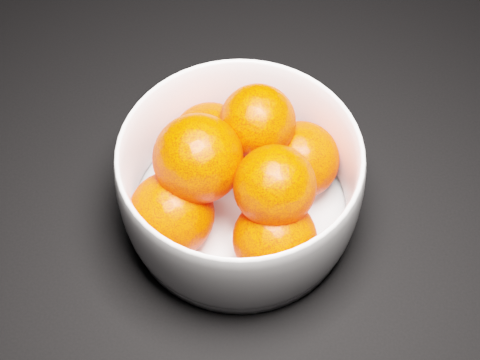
# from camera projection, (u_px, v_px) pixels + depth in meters

# --- Properties ---
(bowl) EXTENTS (0.20, 0.20, 0.10)m
(bowl) POSITION_uv_depth(u_px,v_px,m) (240.00, 183.00, 0.54)
(bowl) COLOR white
(bowl) RESTS_ON ground
(orange_pile) EXTENTS (0.16, 0.15, 0.11)m
(orange_pile) POSITION_uv_depth(u_px,v_px,m) (237.00, 175.00, 0.53)
(orange_pile) COLOR #FF2900
(orange_pile) RESTS_ON bowl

